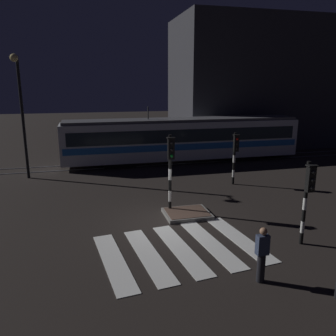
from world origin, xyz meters
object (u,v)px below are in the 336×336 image
at_px(traffic_light_corner_near_right, 308,191).
at_px(traffic_light_corner_far_right, 235,151).
at_px(pedestrian_waiting_at_kerb, 262,254).
at_px(street_lamp_trackside_left, 21,103).
at_px(traffic_light_median_centre, 170,162).
at_px(tram, 183,139).

height_order(traffic_light_corner_near_right, traffic_light_corner_far_right, traffic_light_corner_near_right).
distance_m(traffic_light_corner_near_right, pedestrian_waiting_at_kerb, 3.41).
distance_m(traffic_light_corner_near_right, street_lamp_trackside_left, 16.37).
bearing_deg(street_lamp_trackside_left, traffic_light_corner_far_right, -19.75).
distance_m(traffic_light_median_centre, street_lamp_trackside_left, 10.65).
distance_m(traffic_light_corner_far_right, tram, 6.64).
relative_size(traffic_light_median_centre, street_lamp_trackside_left, 0.49).
xyz_separation_m(traffic_light_corner_near_right, traffic_light_corner_far_right, (0.83, 7.67, -0.05)).
height_order(traffic_light_corner_far_right, pedestrian_waiting_at_kerb, traffic_light_corner_far_right).
bearing_deg(traffic_light_corner_near_right, street_lamp_trackside_left, 132.58).
xyz_separation_m(traffic_light_corner_near_right, tram, (-0.28, 14.22, -0.29)).
height_order(traffic_light_corner_near_right, tram, tram).
relative_size(traffic_light_corner_near_right, tram, 0.17).
xyz_separation_m(traffic_light_median_centre, pedestrian_waiting_at_kerb, (1.17, -6.05, -1.47)).
relative_size(traffic_light_corner_near_right, traffic_light_corner_far_right, 1.02).
height_order(traffic_light_median_centre, traffic_light_corner_far_right, traffic_light_median_centre).
bearing_deg(traffic_light_corner_far_right, street_lamp_trackside_left, 160.25).
bearing_deg(traffic_light_median_centre, tram, 70.22).
relative_size(traffic_light_median_centre, traffic_light_corner_far_right, 1.17).
relative_size(traffic_light_corner_near_right, pedestrian_waiting_at_kerb, 1.81).
bearing_deg(traffic_light_corner_far_right, tram, 99.68).
bearing_deg(traffic_light_corner_near_right, traffic_light_median_centre, 131.91).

